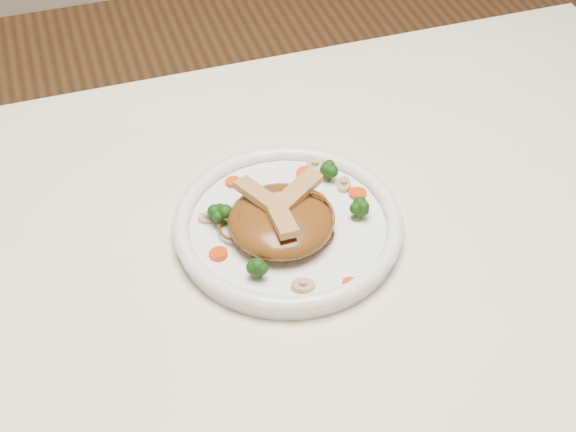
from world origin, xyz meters
name	(u,v)px	position (x,y,z in m)	size (l,w,h in m)	color
table	(304,307)	(0.00, 0.00, 0.65)	(1.20, 0.80, 0.75)	white
plate	(288,229)	(-0.01, 0.03, 0.76)	(0.27, 0.27, 0.02)	white
noodle_mound	(281,221)	(-0.02, 0.02, 0.78)	(0.12, 0.12, 0.04)	brown
chicken_a	(298,191)	(0.00, 0.04, 0.81)	(0.07, 0.02, 0.01)	tan
chicken_b	(258,195)	(-0.04, 0.05, 0.81)	(0.06, 0.02, 0.01)	tan
chicken_c	(280,216)	(-0.03, 0.01, 0.81)	(0.07, 0.02, 0.01)	tan
broccoli_0	(327,169)	(0.06, 0.10, 0.78)	(0.03, 0.03, 0.03)	#18440E
broccoli_1	(220,213)	(-0.08, 0.06, 0.78)	(0.03, 0.03, 0.03)	#18440E
broccoli_2	(257,266)	(-0.07, -0.03, 0.78)	(0.03, 0.03, 0.03)	#18440E
broccoli_3	(357,210)	(0.07, 0.02, 0.78)	(0.02, 0.02, 0.03)	#18440E
carrot_0	(305,174)	(0.04, 0.11, 0.77)	(0.02, 0.02, 0.01)	red
carrot_1	(218,254)	(-0.10, 0.01, 0.77)	(0.02, 0.02, 0.01)	red
carrot_2	(358,193)	(0.09, 0.06, 0.77)	(0.02, 0.02, 0.01)	red
carrot_3	(233,182)	(-0.05, 0.12, 0.77)	(0.02, 0.02, 0.01)	red
carrot_4	(350,284)	(0.03, -0.08, 0.77)	(0.02, 0.02, 0.01)	red
mushroom_0	(303,286)	(-0.02, -0.06, 0.77)	(0.03, 0.03, 0.01)	#BFA98F
mushroom_1	(344,185)	(0.08, 0.08, 0.77)	(0.02, 0.02, 0.01)	#BFA98F
mushroom_2	(207,218)	(-0.10, 0.07, 0.77)	(0.02, 0.02, 0.01)	#BFA98F
mushroom_3	(315,166)	(0.05, 0.12, 0.77)	(0.03, 0.03, 0.01)	#BFA98F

